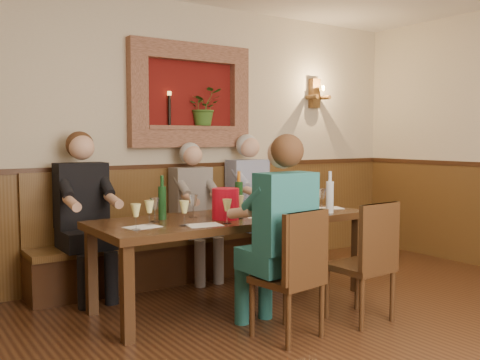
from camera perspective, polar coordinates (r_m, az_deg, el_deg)
The scene contains 31 objects.
room_shell at distance 3.19m, azimuth 18.49°, elevation 12.84°, with size 6.04×6.04×2.82m.
wainscoting at distance 3.26m, azimuth 17.91°, elevation -10.43°, with size 6.02×6.02×1.15m.
wall_niche at distance 5.60m, azimuth -4.87°, elevation 8.50°, with size 1.36×0.30×1.06m.
wall_sconce at distance 6.57m, azimuth 8.07°, elevation 9.07°, with size 0.25×0.20×0.35m.
dining_table at distance 4.58m, azimuth -0.69°, elevation -4.78°, with size 2.40×0.90×0.75m.
bench at distance 5.44m, azimuth -6.21°, elevation -7.03°, with size 3.00×0.45×1.11m.
chair_near_left at distance 3.89m, azimuth 5.23°, elevation -12.68°, with size 0.46×0.46×0.92m.
chair_near_right at distance 4.31m, azimuth 12.83°, elevation -10.98°, with size 0.43×0.43×0.93m.
person_bench_left at distance 4.91m, azimuth -16.16°, elevation -5.08°, with size 0.44×0.54×1.47m.
person_bench_mid at distance 5.36m, azimuth -4.78°, elevation -4.64°, with size 0.40×0.49×1.37m.
person_bench_right at distance 5.72m, azimuth 1.32°, elevation -3.65°, with size 0.43×0.53×1.45m.
person_chair_front at distance 3.90m, azimuth 4.00°, elevation -7.59°, with size 0.43×0.52×1.44m.
spittoon_bucket at distance 4.38m, azimuth -1.55°, elevation -2.55°, with size 0.22×0.22×0.25m, color red.
wine_bottle_green_a at distance 4.59m, azimuth -0.12°, elevation -1.86°, with size 0.08×0.08×0.38m.
wine_bottle_green_b at distance 4.40m, azimuth -8.30°, elevation -2.30°, with size 0.08×0.08×0.36m.
water_bottle at distance 4.80m, azimuth 9.55°, elevation -1.70°, with size 0.08×0.08×0.37m.
tasting_sheet_a at distance 4.07m, azimuth -10.39°, elevation -4.95°, with size 0.25×0.18×0.00m, color white.
tasting_sheet_b at distance 4.56m, azimuth 2.45°, elevation -3.86°, with size 0.30×0.21×0.00m, color white.
tasting_sheet_c at distance 5.14m, azimuth 9.47°, elevation -2.97°, with size 0.24×0.17×0.00m, color white.
tasting_sheet_d at distance 4.10m, azimuth -3.87°, elevation -4.81°, with size 0.26×0.19×0.00m, color white.
wine_glass_0 at distance 3.94m, azimuth -11.05°, elevation -3.88°, with size 0.08×0.08×0.19m, color #FEFF98, non-canonical shape.
wine_glass_1 at distance 4.30m, azimuth -9.09°, elevation -3.15°, with size 0.08×0.08×0.19m, color white, non-canonical shape.
wine_glass_2 at distance 4.08m, azimuth -5.95°, elevation -3.54°, with size 0.08×0.08×0.19m, color #FEFF98, non-canonical shape.
wine_glass_3 at distance 4.51m, azimuth -5.01°, elevation -2.76°, with size 0.08×0.08×0.19m, color white, non-canonical shape.
wine_glass_4 at distance 4.41m, azimuth -0.04°, elevation -2.90°, with size 0.08×0.08×0.19m, color #FEFF98, non-canonical shape.
wine_glass_5 at distance 4.75m, azimuth -0.45°, elevation -2.37°, with size 0.08×0.08×0.19m, color #FEFF98, non-canonical shape.
wine_glass_6 at distance 4.68m, azimuth 5.32°, elevation -2.49°, with size 0.08×0.08×0.19m, color white, non-canonical shape.
wine_glass_7 at distance 4.98m, azimuth 5.35°, elevation -2.08°, with size 0.08×0.08×0.19m, color #FEFF98, non-canonical shape.
wine_glass_8 at distance 5.05m, azimuth 8.72°, elevation -2.01°, with size 0.08×0.08×0.19m, color white, non-canonical shape.
wine_glass_9 at distance 4.16m, azimuth -1.38°, elevation -3.35°, with size 0.08×0.08×0.19m, color #FEFF98, non-canonical shape.
wine_glass_10 at distance 4.13m, azimuth -9.64°, elevation -3.48°, with size 0.08×0.08×0.19m, color #FEFF98, non-canonical shape.
Camera 1 is at (-2.50, -1.92, 1.41)m, focal length 40.00 mm.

